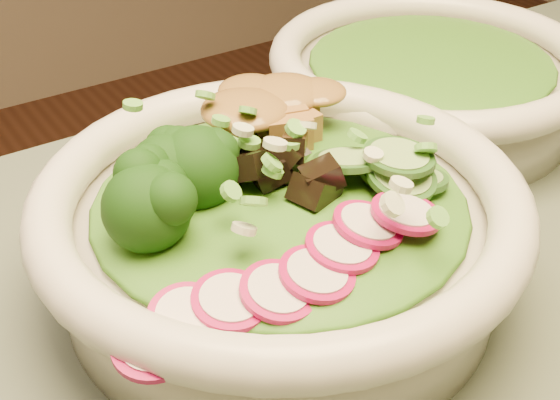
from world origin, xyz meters
TOP-DOWN VIEW (x-y plane):
  - salad_bowl at (-0.24, 0.17)m, footprint 0.26×0.26m
  - side_bowl at (-0.04, 0.27)m, footprint 0.24×0.24m
  - lettuce_bed at (-0.24, 0.17)m, footprint 0.20×0.20m
  - side_lettuce at (-0.04, 0.27)m, footprint 0.16×0.16m
  - broccoli_florets at (-0.30, 0.20)m, footprint 0.08×0.08m
  - radish_slices at (-0.26, 0.11)m, footprint 0.11×0.05m
  - cucumber_slices at (-0.18, 0.15)m, footprint 0.07×0.07m
  - mushroom_heap at (-0.23, 0.18)m, footprint 0.07×0.07m
  - tofu_cubes at (-0.21, 0.23)m, footprint 0.09×0.07m
  - peanut_sauce at (-0.21, 0.23)m, footprint 0.07×0.05m
  - scallion_garnish at (-0.24, 0.17)m, footprint 0.19×0.19m

SIDE VIEW (x-z plane):
  - side_bowl at x=-0.04m, z-range 0.75..0.82m
  - salad_bowl at x=-0.24m, z-range 0.75..0.82m
  - side_lettuce at x=-0.04m, z-range 0.79..0.81m
  - lettuce_bed at x=-0.24m, z-range 0.80..0.82m
  - radish_slices at x=-0.26m, z-range 0.80..0.82m
  - cucumber_slices at x=-0.18m, z-range 0.80..0.84m
  - tofu_cubes at x=-0.21m, z-range 0.80..0.84m
  - mushroom_heap at x=-0.23m, z-range 0.80..0.84m
  - broccoli_florets at x=-0.30m, z-range 0.80..0.85m
  - scallion_garnish at x=-0.24m, z-range 0.82..0.84m
  - peanut_sauce at x=-0.21m, z-range 0.83..0.84m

